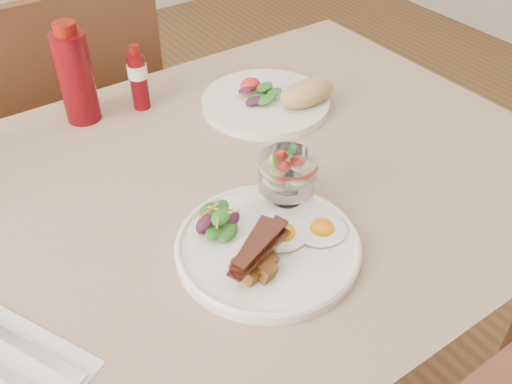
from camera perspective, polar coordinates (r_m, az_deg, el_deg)
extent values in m
cylinder|color=#522A19|center=(1.72, 5.91, 3.09)|extent=(0.06, 0.06, 0.71)
cube|color=#522A19|center=(0.98, -5.71, -1.46)|extent=(1.30, 0.85, 0.04)
cube|color=#9E7E61|center=(0.97, -5.78, -0.52)|extent=(1.33, 0.88, 0.00)
cylinder|color=#522A19|center=(1.69, -19.92, -6.19)|extent=(0.04, 0.04, 0.45)
cylinder|color=#522A19|center=(1.76, -9.06, -1.65)|extent=(0.04, 0.04, 0.45)
cylinder|color=#522A19|center=(1.97, -23.32, 0.17)|extent=(0.04, 0.04, 0.45)
cylinder|color=#522A19|center=(2.03, -13.83, 3.89)|extent=(0.04, 0.04, 0.45)
cube|color=#522A19|center=(1.71, -18.06, 5.46)|extent=(0.42, 0.42, 0.03)
cube|color=#522A19|center=(1.42, -17.10, 9.67)|extent=(0.42, 0.03, 0.46)
cylinder|color=white|center=(0.86, 1.20, -5.54)|extent=(0.28, 0.28, 0.02)
ellipsoid|color=white|center=(0.88, 6.60, -3.81)|extent=(0.09, 0.09, 0.01)
ellipsoid|color=orange|center=(0.87, 6.63, -3.57)|extent=(0.04, 0.04, 0.02)
ellipsoid|color=white|center=(0.86, 2.74, -4.30)|extent=(0.09, 0.09, 0.01)
ellipsoid|color=orange|center=(0.86, 2.75, -4.06)|extent=(0.04, 0.04, 0.02)
cube|color=brown|center=(0.82, -0.65, -7.01)|extent=(0.02, 0.02, 0.02)
cube|color=brown|center=(0.81, 1.06, -6.99)|extent=(0.03, 0.03, 0.02)
cube|color=brown|center=(0.80, -0.51, -8.34)|extent=(0.02, 0.02, 0.02)
cube|color=brown|center=(0.83, 0.74, -5.97)|extent=(0.02, 0.02, 0.02)
cube|color=brown|center=(0.80, 0.95, -7.94)|extent=(0.03, 0.03, 0.02)
cube|color=brown|center=(0.81, -1.68, -7.29)|extent=(0.02, 0.02, 0.02)
cube|color=brown|center=(0.81, 0.38, -5.97)|extent=(0.02, 0.02, 0.02)
cube|color=brown|center=(0.80, -0.13, -6.68)|extent=(0.02, 0.02, 0.02)
cube|color=#4A1A0C|center=(0.80, -0.18, -6.03)|extent=(0.11, 0.06, 0.01)
cube|color=#4A1A0C|center=(0.79, 0.50, -5.90)|extent=(0.11, 0.05, 0.01)
cube|color=#4A1A0C|center=(0.80, -0.27, -5.18)|extent=(0.10, 0.07, 0.01)
cube|color=#4A1A0C|center=(0.79, 0.46, -5.02)|extent=(0.11, 0.05, 0.01)
ellipsoid|color=#194F15|center=(0.87, -3.81, -3.70)|extent=(0.05, 0.03, 0.01)
ellipsoid|color=#194F15|center=(0.88, -3.00, -2.71)|extent=(0.04, 0.03, 0.01)
ellipsoid|color=#3B1229|center=(0.87, -5.18, -3.31)|extent=(0.04, 0.03, 0.01)
ellipsoid|color=#194F15|center=(0.86, -2.89, -3.93)|extent=(0.04, 0.03, 0.01)
ellipsoid|color=#194F15|center=(0.85, -4.11, -3.87)|extent=(0.04, 0.03, 0.01)
ellipsoid|color=#3B1229|center=(0.87, -2.47, -2.67)|extent=(0.03, 0.03, 0.01)
ellipsoid|color=#194F15|center=(0.87, -4.71, -1.97)|extent=(0.04, 0.03, 0.01)
ellipsoid|color=#194F15|center=(0.87, -3.61, -1.60)|extent=(0.04, 0.03, 0.01)
ellipsoid|color=#3B1229|center=(0.85, -5.10, -2.98)|extent=(0.03, 0.02, 0.01)
ellipsoid|color=#194F15|center=(0.85, -3.52, -2.48)|extent=(0.04, 0.03, 0.01)
cylinder|color=orange|center=(0.86, -3.64, -1.80)|extent=(0.02, 0.04, 0.01)
cylinder|color=orange|center=(0.86, -4.71, -1.87)|extent=(0.04, 0.01, 0.01)
cylinder|color=orange|center=(0.85, -2.94, -2.08)|extent=(0.04, 0.02, 0.01)
cylinder|color=orange|center=(0.84, -3.85, -2.61)|extent=(0.03, 0.03, 0.01)
cylinder|color=white|center=(0.93, 3.10, -0.35)|extent=(0.05, 0.05, 0.01)
cylinder|color=white|center=(0.92, 3.12, 0.26)|extent=(0.02, 0.02, 0.02)
cylinder|color=white|center=(0.90, 3.20, 1.94)|extent=(0.09, 0.09, 0.05)
cylinder|color=#F8E8B0|center=(0.90, 2.25, 1.24)|extent=(0.03, 0.03, 0.01)
cylinder|color=#F8E8B0|center=(0.91, 4.08, 1.90)|extent=(0.03, 0.03, 0.01)
cylinder|color=#F8E8B0|center=(0.91, 2.43, 2.32)|extent=(0.03, 0.03, 0.01)
cylinder|color=#80AA34|center=(0.89, 2.16, 2.71)|extent=(0.04, 0.04, 0.01)
cone|color=red|center=(0.89, 4.29, 3.02)|extent=(0.03, 0.03, 0.03)
cone|color=red|center=(0.88, 2.87, 2.59)|extent=(0.03, 0.03, 0.03)
cone|color=red|center=(0.89, 2.68, 3.86)|extent=(0.03, 0.03, 0.03)
ellipsoid|color=#2A752D|center=(0.88, 3.46, 4.05)|extent=(0.02, 0.01, 0.00)
ellipsoid|color=#2A752D|center=(0.89, 3.70, 4.46)|extent=(0.02, 0.01, 0.00)
cylinder|color=white|center=(1.20, 0.95, 8.95)|extent=(0.27, 0.27, 0.02)
ellipsoid|color=#194F15|center=(1.19, 0.00, 9.37)|extent=(0.05, 0.04, 0.01)
ellipsoid|color=#194F15|center=(1.21, 0.86, 10.19)|extent=(0.04, 0.04, 0.01)
ellipsoid|color=#3B1229|center=(1.17, -0.26, 9.09)|extent=(0.04, 0.03, 0.01)
ellipsoid|color=#194F15|center=(1.16, 1.03, 9.25)|extent=(0.05, 0.04, 0.01)
ellipsoid|color=#194F15|center=(1.19, 1.82, 9.92)|extent=(0.04, 0.03, 0.01)
ellipsoid|color=#3B1229|center=(1.19, -1.08, 10.18)|extent=(0.04, 0.03, 0.01)
ellipsoid|color=#194F15|center=(1.19, 0.84, 10.47)|extent=(0.04, 0.03, 0.01)
ellipsoid|color=red|center=(1.21, -0.58, 10.50)|extent=(0.05, 0.04, 0.03)
ellipsoid|color=tan|center=(1.17, 5.12, 9.95)|extent=(0.14, 0.10, 0.05)
cylinder|color=#5A050C|center=(1.17, -17.55, 10.80)|extent=(0.08, 0.08, 0.18)
cylinder|color=#710C06|center=(1.13, -18.57, 15.26)|extent=(0.05, 0.05, 0.02)
cylinder|color=#5A050C|center=(1.19, -11.64, 10.74)|extent=(0.04, 0.04, 0.12)
cylinder|color=white|center=(1.18, -11.80, 11.77)|extent=(0.05, 0.05, 0.03)
cylinder|color=#710C06|center=(1.16, -12.09, 13.68)|extent=(0.02, 0.02, 0.02)
cube|color=silver|center=(0.80, -23.03, -15.41)|extent=(0.19, 0.23, 0.00)
cube|color=silver|center=(0.81, -21.95, -14.21)|extent=(0.10, 0.18, 0.00)
cube|color=silver|center=(0.78, -22.66, -17.27)|extent=(0.07, 0.12, 0.00)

